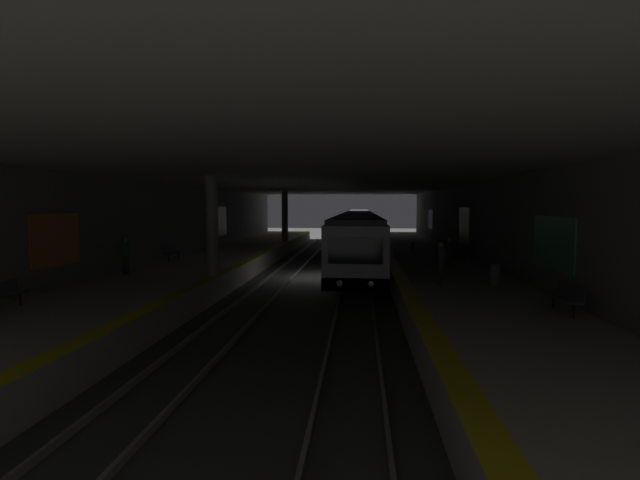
% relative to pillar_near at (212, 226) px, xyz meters
% --- Properties ---
extents(ground_plane, '(120.00, 120.00, 0.00)m').
position_rel_pillar_near_xyz_m(ground_plane, '(6.42, -4.35, -3.33)').
color(ground_plane, '#42423F').
extents(track_left, '(60.00, 1.53, 0.16)m').
position_rel_pillar_near_xyz_m(track_left, '(6.42, -6.55, -3.25)').
color(track_left, gray).
rests_on(track_left, ground).
extents(track_right, '(60.00, 1.53, 0.16)m').
position_rel_pillar_near_xyz_m(track_right, '(6.42, -2.15, -3.25)').
color(track_right, gray).
rests_on(track_right, ground).
extents(platform_left, '(60.00, 5.30, 1.06)m').
position_rel_pillar_near_xyz_m(platform_left, '(6.42, -10.90, -2.80)').
color(platform_left, '#B7B2A8').
rests_on(platform_left, ground).
extents(platform_right, '(60.00, 5.30, 1.06)m').
position_rel_pillar_near_xyz_m(platform_right, '(6.42, 2.20, -2.80)').
color(platform_right, '#B7B2A8').
rests_on(platform_right, ground).
extents(wall_left, '(60.00, 0.56, 5.60)m').
position_rel_pillar_near_xyz_m(wall_left, '(6.44, -13.80, -0.52)').
color(wall_left, slate).
rests_on(wall_left, ground).
extents(wall_right, '(60.00, 0.56, 5.60)m').
position_rel_pillar_near_xyz_m(wall_right, '(6.43, 5.10, -0.52)').
color(wall_right, slate).
rests_on(wall_right, ground).
extents(ceiling_slab, '(60.00, 19.40, 0.40)m').
position_rel_pillar_near_xyz_m(ceiling_slab, '(6.42, -4.35, 2.47)').
color(ceiling_slab, '#ADAAA3').
rests_on(ceiling_slab, wall_left).
extents(pillar_near, '(0.56, 0.56, 4.55)m').
position_rel_pillar_near_xyz_m(pillar_near, '(0.00, 0.00, 0.00)').
color(pillar_near, gray).
rests_on(pillar_near, platform_right).
extents(pillar_far, '(0.56, 0.56, 4.55)m').
position_rel_pillar_near_xyz_m(pillar_far, '(20.23, 0.00, 0.00)').
color(pillar_far, gray).
rests_on(pillar_far, platform_right).
extents(metro_train, '(56.62, 2.83, 3.49)m').
position_rel_pillar_near_xyz_m(metro_train, '(26.61, -6.55, -1.30)').
color(metro_train, '#B7BCC6').
rests_on(metro_train, track_left).
extents(bench_left_near, '(1.70, 0.47, 0.86)m').
position_rel_pillar_near_xyz_m(bench_left_near, '(-6.31, -12.88, -1.75)').
color(bench_left_near, '#262628').
rests_on(bench_left_near, platform_left).
extents(bench_left_mid, '(1.70, 0.47, 0.86)m').
position_rel_pillar_near_xyz_m(bench_left_mid, '(7.40, -12.88, -1.75)').
color(bench_left_mid, '#262628').
rests_on(bench_left_mid, platform_left).
extents(bench_left_far, '(1.70, 0.47, 0.86)m').
position_rel_pillar_near_xyz_m(bench_left_far, '(11.82, -12.88, -1.75)').
color(bench_left_far, '#262628').
rests_on(bench_left_far, platform_left).
extents(bench_right_near, '(1.70, 0.47, 0.86)m').
position_rel_pillar_near_xyz_m(bench_right_near, '(-7.48, 4.18, -1.75)').
color(bench_right_near, '#262628').
rests_on(bench_right_near, platform_right).
extents(bench_right_mid, '(1.70, 0.47, 0.86)m').
position_rel_pillar_near_xyz_m(bench_right_mid, '(5.32, 4.18, -1.75)').
color(bench_right_mid, '#262628').
rests_on(bench_right_mid, platform_right).
extents(person_waiting_near, '(0.60, 0.24, 1.73)m').
position_rel_pillar_near_xyz_m(person_waiting_near, '(-0.03, 4.16, -1.33)').
color(person_waiting_near, '#313131').
rests_on(person_waiting_near, platform_right).
extents(person_walking_mid, '(0.60, 0.24, 1.75)m').
position_rel_pillar_near_xyz_m(person_walking_mid, '(-1.95, -9.93, -1.31)').
color(person_walking_mid, '#373737').
rests_on(person_walking_mid, platform_left).
extents(person_standing_far, '(0.60, 0.22, 1.61)m').
position_rel_pillar_near_xyz_m(person_standing_far, '(2.99, -11.20, -1.41)').
color(person_standing_far, '#272727').
rests_on(person_standing_far, platform_left).
extents(suitcase_rolling, '(0.43, 0.23, 0.92)m').
position_rel_pillar_near_xyz_m(suitcase_rolling, '(12.39, -10.44, -1.97)').
color(suitcase_rolling, navy).
rests_on(suitcase_rolling, platform_left).
extents(backpack_on_floor, '(0.30, 0.20, 0.40)m').
position_rel_pillar_near_xyz_m(backpack_on_floor, '(7.66, -12.45, -2.08)').
color(backpack_on_floor, maroon).
rests_on(backpack_on_floor, platform_left).
extents(trash_bin, '(0.44, 0.44, 0.85)m').
position_rel_pillar_near_xyz_m(trash_bin, '(-1.52, -12.15, -1.85)').
color(trash_bin, '#595B5E').
rests_on(trash_bin, platform_left).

